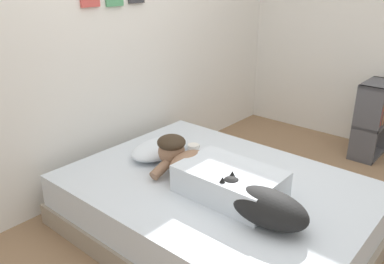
{
  "coord_description": "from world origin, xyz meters",
  "views": [
    {
      "loc": [
        -2.03,
        -1.12,
        1.7
      ],
      "look_at": [
        -0.03,
        0.58,
        0.64
      ],
      "focal_mm": 36.99,
      "sensor_mm": 36.0,
      "label": 1
    }
  ],
  "objects_px": {
    "dog": "(263,205)",
    "bookshelf": "(372,119)",
    "bed": "(216,206)",
    "coffee_cup": "(193,149)",
    "pillow": "(160,148)",
    "cell_phone": "(278,212)",
    "person_lying": "(212,173)"
  },
  "relations": [
    {
      "from": "dog",
      "to": "bookshelf",
      "type": "relative_size",
      "value": 0.77
    },
    {
      "from": "bed",
      "to": "coffee_cup",
      "type": "xyz_separation_m",
      "value": [
        0.24,
        0.41,
        0.24
      ]
    },
    {
      "from": "bed",
      "to": "dog",
      "type": "height_order",
      "value": "dog"
    },
    {
      "from": "bed",
      "to": "pillow",
      "type": "xyz_separation_m",
      "value": [
        0.05,
        0.59,
        0.25
      ]
    },
    {
      "from": "dog",
      "to": "coffee_cup",
      "type": "height_order",
      "value": "dog"
    },
    {
      "from": "bed",
      "to": "cell_phone",
      "type": "distance_m",
      "value": 0.54
    },
    {
      "from": "pillow",
      "to": "cell_phone",
      "type": "bearing_deg",
      "value": -96.17
    },
    {
      "from": "bookshelf",
      "to": "person_lying",
      "type": "bearing_deg",
      "value": 169.65
    },
    {
      "from": "bed",
      "to": "dog",
      "type": "distance_m",
      "value": 0.59
    },
    {
      "from": "coffee_cup",
      "to": "cell_phone",
      "type": "bearing_deg",
      "value": -108.35
    },
    {
      "from": "bed",
      "to": "cell_phone",
      "type": "bearing_deg",
      "value": -97.12
    },
    {
      "from": "bed",
      "to": "dog",
      "type": "relative_size",
      "value": 3.53
    },
    {
      "from": "bed",
      "to": "cell_phone",
      "type": "relative_size",
      "value": 14.51
    },
    {
      "from": "pillow",
      "to": "bookshelf",
      "type": "height_order",
      "value": "bookshelf"
    },
    {
      "from": "person_lying",
      "to": "cell_phone",
      "type": "xyz_separation_m",
      "value": [
        0.02,
        -0.48,
        -0.1
      ]
    },
    {
      "from": "dog",
      "to": "coffee_cup",
      "type": "distance_m",
      "value": 0.99
    },
    {
      "from": "bookshelf",
      "to": "coffee_cup",
      "type": "bearing_deg",
      "value": 154.99
    },
    {
      "from": "coffee_cup",
      "to": "bookshelf",
      "type": "xyz_separation_m",
      "value": [
        1.73,
        -0.81,
        -0.04
      ]
    },
    {
      "from": "dog",
      "to": "bookshelf",
      "type": "xyz_separation_m",
      "value": [
        2.16,
        0.07,
        -0.11
      ]
    },
    {
      "from": "bed",
      "to": "cell_phone",
      "type": "xyz_separation_m",
      "value": [
        -0.06,
        -0.5,
        0.2
      ]
    },
    {
      "from": "pillow",
      "to": "coffee_cup",
      "type": "height_order",
      "value": "pillow"
    },
    {
      "from": "person_lying",
      "to": "coffee_cup",
      "type": "bearing_deg",
      "value": 53.41
    },
    {
      "from": "coffee_cup",
      "to": "cell_phone",
      "type": "height_order",
      "value": "coffee_cup"
    },
    {
      "from": "cell_phone",
      "to": "bed",
      "type": "bearing_deg",
      "value": 82.88
    },
    {
      "from": "cell_phone",
      "to": "bookshelf",
      "type": "xyz_separation_m",
      "value": [
        2.03,
        0.1,
        -0.01
      ]
    },
    {
      "from": "person_lying",
      "to": "coffee_cup",
      "type": "distance_m",
      "value": 0.54
    },
    {
      "from": "dog",
      "to": "bookshelf",
      "type": "height_order",
      "value": "bookshelf"
    },
    {
      "from": "bed",
      "to": "coffee_cup",
      "type": "height_order",
      "value": "coffee_cup"
    },
    {
      "from": "dog",
      "to": "coffee_cup",
      "type": "bearing_deg",
      "value": 63.59
    },
    {
      "from": "person_lying",
      "to": "coffee_cup",
      "type": "height_order",
      "value": "person_lying"
    },
    {
      "from": "coffee_cup",
      "to": "bookshelf",
      "type": "relative_size",
      "value": 0.17
    },
    {
      "from": "pillow",
      "to": "dog",
      "type": "bearing_deg",
      "value": -103.46
    }
  ]
}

